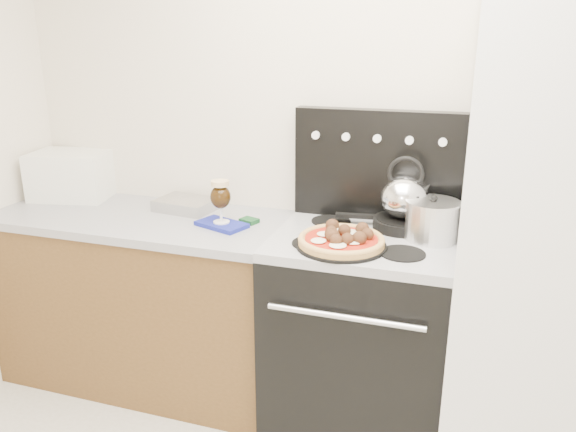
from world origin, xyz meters
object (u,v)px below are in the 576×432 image
at_px(stove_body, 359,336).
at_px(skillet, 402,224).
at_px(toaster_oven, 72,175).
at_px(oven_mitt, 222,225).
at_px(stock_pot, 432,221).
at_px(fridge, 544,251).
at_px(pizza_pan, 341,246).
at_px(pizza, 341,238).
at_px(base_cabinet, 148,302).
at_px(beer_glass, 221,201).
at_px(tea_kettle, 404,193).

distance_m(stove_body, skillet, 0.54).
height_order(toaster_oven, oven_mitt, toaster_oven).
bearing_deg(stove_body, stock_pot, 11.25).
bearing_deg(fridge, oven_mitt, 179.54).
distance_m(pizza_pan, skillet, 0.37).
xyz_separation_m(stove_body, oven_mitt, (-0.65, -0.01, 0.47)).
bearing_deg(pizza, stove_body, 65.96).
bearing_deg(toaster_oven, stove_body, -18.52).
bearing_deg(fridge, toaster_oven, 174.72).
xyz_separation_m(skillet, stock_pot, (0.13, -0.10, 0.06)).
xyz_separation_m(base_cabinet, pizza, (1.04, -0.17, 0.53)).
distance_m(oven_mitt, beer_glass, 0.11).
bearing_deg(stock_pot, skillet, 142.50).
bearing_deg(fridge, stock_pot, 169.60).
bearing_deg(stove_body, toaster_oven, 173.32).
bearing_deg(beer_glass, oven_mitt, 0.00).
distance_m(fridge, pizza, 0.78).
height_order(pizza, stock_pot, stock_pot).
height_order(stove_body, toaster_oven, toaster_oven).
distance_m(pizza, skillet, 0.37).
distance_m(stove_body, oven_mitt, 0.80).
relative_size(beer_glass, stock_pot, 0.93).
distance_m(stove_body, fridge, 0.87).
distance_m(skillet, stock_pot, 0.17).
xyz_separation_m(toaster_oven, skillet, (1.75, -0.04, -0.08)).
relative_size(base_cabinet, stock_pot, 6.72).
height_order(fridge, stock_pot, fridge).
distance_m(beer_glass, tea_kettle, 0.81).
bearing_deg(stock_pot, base_cabinet, -178.80).
xyz_separation_m(fridge, toaster_oven, (-2.31, 0.21, 0.07)).
distance_m(oven_mitt, pizza_pan, 0.60).
relative_size(beer_glass, tea_kettle, 0.86).
xyz_separation_m(base_cabinet, toaster_oven, (-0.51, 0.16, 0.59)).
xyz_separation_m(pizza_pan, pizza, (0.00, 0.00, 0.03)).
distance_m(base_cabinet, beer_glass, 0.74).
height_order(fridge, pizza_pan, fridge).
xyz_separation_m(fridge, pizza_pan, (-0.77, -0.12, -0.02)).
bearing_deg(skillet, stock_pot, -37.50).
xyz_separation_m(fridge, tea_kettle, (-0.56, 0.18, 0.13)).
height_order(skillet, stock_pot, stock_pot).
height_order(tea_kettle, stock_pot, tea_kettle).
bearing_deg(fridge, tea_kettle, 162.33).
relative_size(base_cabinet, pizza_pan, 3.97).
bearing_deg(oven_mitt, skillet, 11.88).
bearing_deg(tea_kettle, oven_mitt, -175.11).
height_order(pizza, tea_kettle, tea_kettle).
bearing_deg(skillet, toaster_oven, 178.84).
height_order(stove_body, skillet, skillet).
distance_m(fridge, beer_glass, 1.36).
bearing_deg(toaster_oven, pizza_pan, -24.12).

